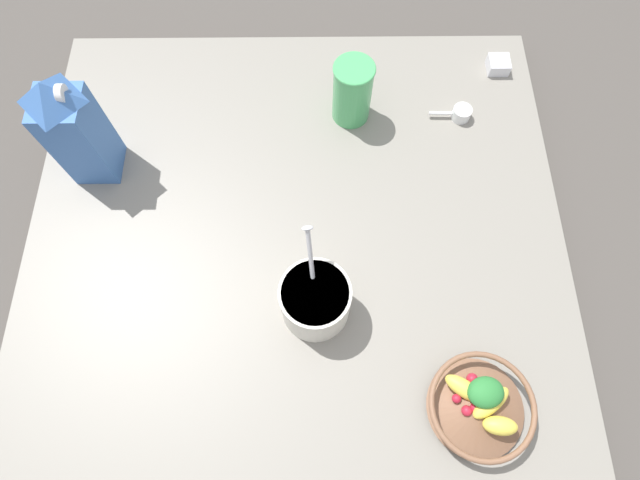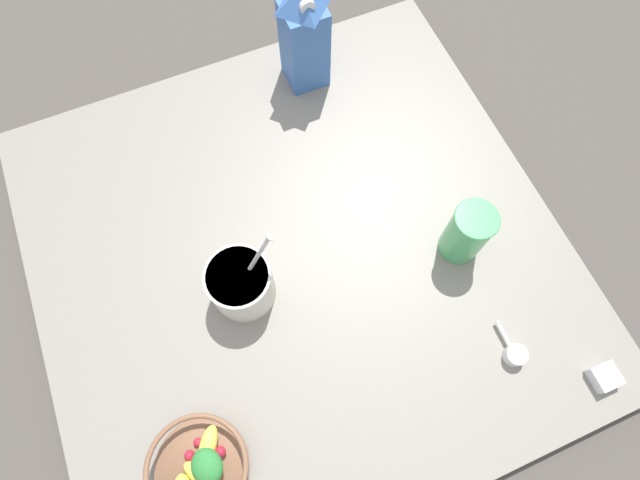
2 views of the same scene
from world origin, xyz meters
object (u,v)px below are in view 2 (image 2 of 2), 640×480
object	(u,v)px
fruit_bowl	(199,468)
drinking_cup	(467,233)
milk_carton	(304,36)
spice_jar	(604,377)
yogurt_tub	(241,283)

from	to	relation	value
fruit_bowl	drinking_cup	size ratio (longest dim) A/B	1.22
milk_carton	drinking_cup	world-z (taller)	milk_carton
milk_carton	spice_jar	size ratio (longest dim) A/B	5.54
fruit_bowl	spice_jar	distance (m)	0.77
milk_carton	fruit_bowl	bearing A→B (deg)	-124.25
milk_carton	spice_jar	xyz separation A→B (m)	(0.25, -0.88, -0.12)
fruit_bowl	milk_carton	world-z (taller)	milk_carton
milk_carton	yogurt_tub	world-z (taller)	milk_carton
yogurt_tub	drinking_cup	bearing A→B (deg)	-10.17
drinking_cup	spice_jar	size ratio (longest dim) A/B	3.12
milk_carton	spice_jar	world-z (taller)	milk_carton
milk_carton	spice_jar	bearing A→B (deg)	-74.02
milk_carton	yogurt_tub	bearing A→B (deg)	-125.08
milk_carton	spice_jar	distance (m)	0.93
milk_carton	yogurt_tub	distance (m)	0.56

